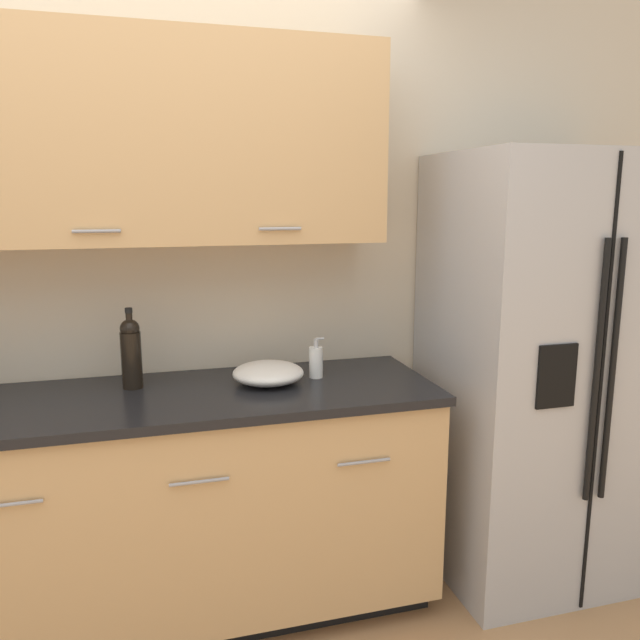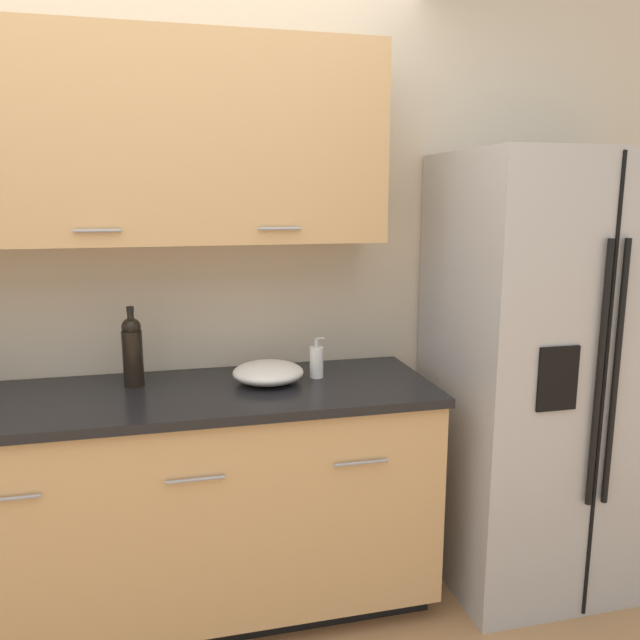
{
  "view_description": "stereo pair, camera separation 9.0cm",
  "coord_description": "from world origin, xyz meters",
  "views": [
    {
      "loc": [
        0.09,
        -1.5,
        1.65
      ],
      "look_at": [
        0.74,
        0.81,
        1.18
      ],
      "focal_mm": 35.0,
      "sensor_mm": 36.0,
      "label": 1
    },
    {
      "loc": [
        0.17,
        -1.52,
        1.65
      ],
      "look_at": [
        0.74,
        0.81,
        1.18
      ],
      "focal_mm": 35.0,
      "sensor_mm": 36.0,
      "label": 2
    }
  ],
  "objects": [
    {
      "name": "soap_dispenser",
      "position": [
        0.74,
        0.87,
        1.0
      ],
      "size": [
        0.06,
        0.06,
        0.17
      ],
      "color": "white",
      "rests_on": "counter_unit"
    },
    {
      "name": "wine_bottle",
      "position": [
        0.02,
        0.93,
        1.07
      ],
      "size": [
        0.08,
        0.08,
        0.31
      ],
      "color": "black",
      "rests_on": "counter_unit"
    },
    {
      "name": "mixing_bowl",
      "position": [
        0.54,
        0.85,
        0.97
      ],
      "size": [
        0.28,
        0.28,
        0.08
      ],
      "color": "white",
      "rests_on": "counter_unit"
    },
    {
      "name": "wall_back",
      "position": [
        -0.02,
        1.1,
        1.46
      ],
      "size": [
        10.0,
        0.39,
        2.6
      ],
      "color": "beige",
      "rests_on": "ground_plane"
    },
    {
      "name": "counter_unit",
      "position": [
        -0.07,
        0.81,
        0.47
      ],
      "size": [
        2.46,
        0.64,
        0.93
      ],
      "color": "black",
      "rests_on": "ground_plane"
    },
    {
      "name": "refrigerator",
      "position": [
        1.72,
        0.76,
        0.92
      ],
      "size": [
        0.88,
        0.75,
        1.83
      ],
      "color": "#B2B2B5",
      "rests_on": "ground_plane"
    }
  ]
}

